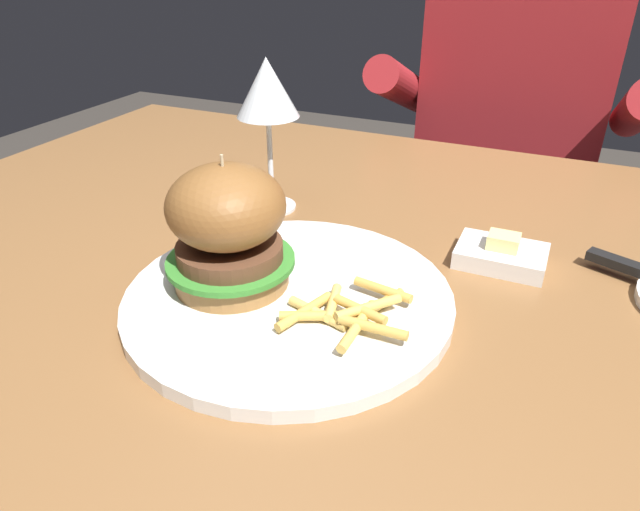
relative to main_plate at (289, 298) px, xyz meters
The scene contains 7 objects.
dining_table 0.17m from the main_plate, 48.43° to the left, with size 1.43×0.90×0.74m.
main_plate is the anchor object (origin of this frame).
burger_sandwich 0.09m from the main_plate, behind, with size 0.13×0.13×0.13m.
fries_pile 0.07m from the main_plate, 14.55° to the right, with size 0.12×0.11×0.02m.
wine_glass 0.27m from the main_plate, 122.44° to the left, with size 0.08×0.08×0.19m.
butter_dish 0.24m from the main_plate, 43.18° to the left, with size 0.09×0.07×0.04m.
diner_person 0.87m from the main_plate, 82.94° to the left, with size 0.51×0.36×1.18m.
Camera 1 is at (0.12, -0.53, 1.06)m, focal length 32.00 mm.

